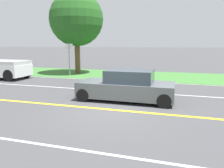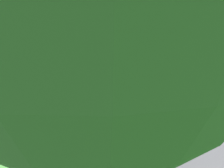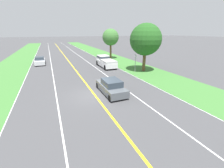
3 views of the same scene
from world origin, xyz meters
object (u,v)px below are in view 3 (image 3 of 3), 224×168
oncoming_car (40,61)px  roadside_tree_right_near (146,40)px  pickup_truck (106,61)px  roadside_tree_right_far (111,37)px  ego_car (111,87)px  street_sign (135,61)px  dog (122,87)px

oncoming_car → roadside_tree_right_near: bearing=141.7°
roadside_tree_right_near → pickup_truck: bearing=131.1°
pickup_truck → roadside_tree_right_far: (4.03, 7.55, 3.76)m
roadside_tree_right_far → roadside_tree_right_near: bearing=-88.0°
ego_car → roadside_tree_right_far: 20.99m
ego_car → pickup_truck: 12.13m
oncoming_car → street_sign: (13.68, -12.03, 1.03)m
ego_car → dog: size_ratio=3.83×
ego_car → oncoming_car: ego_car is taller
dog → pickup_truck: size_ratio=0.21×
ego_car → street_sign: street_sign is taller
roadside_tree_right_near → street_sign: size_ratio=2.63×
ego_car → oncoming_car: bearing=111.0°
dog → roadside_tree_right_far: bearing=55.8°
oncoming_car → street_sign: 18.25m
oncoming_car → street_sign: street_sign is taller
oncoming_car → roadside_tree_right_near: size_ratio=0.64×
dog → roadside_tree_right_far: roadside_tree_right_far is taller
ego_car → roadside_tree_right_near: size_ratio=0.62×
roadside_tree_right_near → roadside_tree_right_far: bearing=92.0°
oncoming_car → roadside_tree_right_far: (14.79, 0.65, 4.04)m
dog → pickup_truck: (2.49, 11.56, 0.47)m
street_sign → oncoming_car: bearing=138.7°
street_sign → roadside_tree_right_near: bearing=0.1°
roadside_tree_right_far → street_sign: (-1.10, -12.68, -3.01)m
ego_car → pickup_truck: size_ratio=0.82×
street_sign → pickup_truck: bearing=119.7°
roadside_tree_right_near → roadside_tree_right_far: (-0.45, 12.68, -0.05)m
roadside_tree_right_near → street_sign: (-1.55, -0.00, -3.06)m
ego_car → street_sign: bearing=44.2°
pickup_truck → oncoming_car: pickup_truck is taller
oncoming_car → pickup_truck: bearing=147.3°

